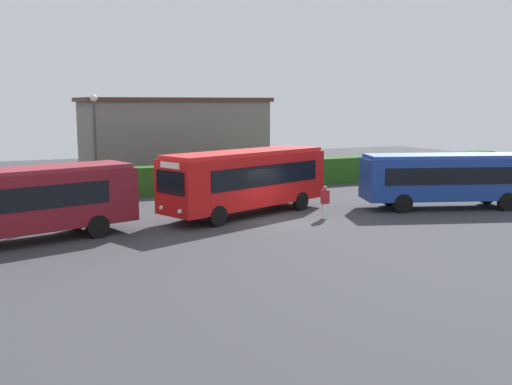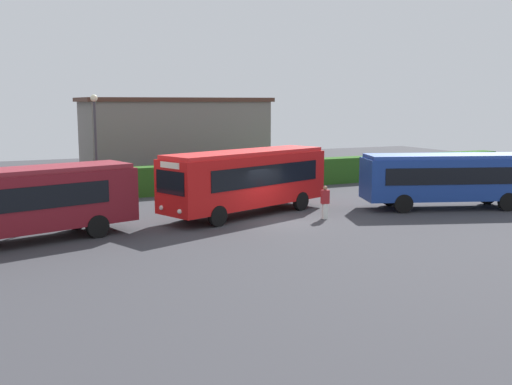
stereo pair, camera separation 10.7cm
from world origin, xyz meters
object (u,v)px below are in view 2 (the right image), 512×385
(bus_maroon, at_px, (11,201))
(lamppost, at_px, (96,141))
(bus_red, at_px, (246,178))
(person_right, at_px, (216,187))
(bus_blue, at_px, (448,177))
(person_far, at_px, (325,202))

(bus_maroon, relative_size, lamppost, 1.72)
(bus_red, xyz_separation_m, person_right, (-0.13, 3.94, -0.94))
(bus_maroon, bearing_deg, bus_blue, -17.63)
(bus_blue, bearing_deg, person_right, 167.27)
(person_right, bearing_deg, person_far, 120.41)
(person_right, bearing_deg, bus_red, 96.34)
(bus_red, bearing_deg, person_far, 119.10)
(bus_maroon, height_order, person_far, bus_maroon)
(bus_red, relative_size, person_right, 5.43)
(bus_maroon, relative_size, person_far, 6.35)
(bus_red, relative_size, person_far, 5.96)
(bus_red, bearing_deg, bus_blue, 144.60)
(bus_maroon, height_order, bus_red, bus_red)
(bus_red, bearing_deg, person_right, -108.07)
(bus_red, relative_size, bus_blue, 1.04)
(lamppost, bearing_deg, bus_blue, -19.94)
(bus_red, bearing_deg, lamppost, -46.31)
(person_far, bearing_deg, bus_blue, 96.98)
(bus_blue, bearing_deg, lamppost, 179.78)
(bus_maroon, xyz_separation_m, bus_blue, (22.10, -1.18, -0.06))
(bus_blue, height_order, person_far, bus_blue)
(person_far, bearing_deg, person_right, -144.92)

